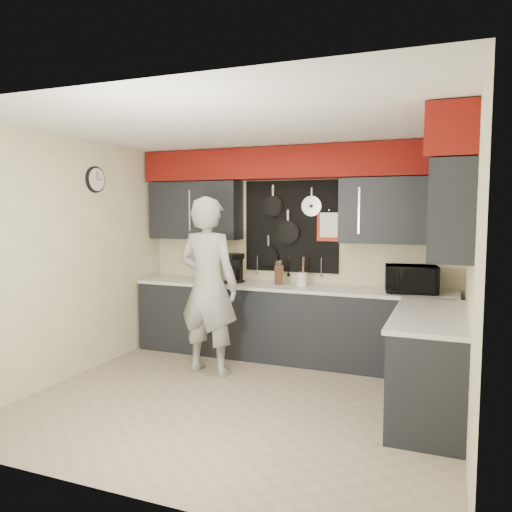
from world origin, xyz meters
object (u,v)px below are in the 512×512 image
at_px(utensil_crock, 302,279).
at_px(coffee_maker, 233,268).
at_px(person, 208,286).
at_px(microwave, 411,279).
at_px(knife_block, 279,275).

distance_m(utensil_crock, coffee_maker, 0.89).
height_order(utensil_crock, coffee_maker, coffee_maker).
relative_size(utensil_crock, person, 0.08).
bearing_deg(microwave, knife_block, 168.22).
xyz_separation_m(microwave, person, (-2.10, -0.80, -0.08)).
bearing_deg(microwave, utensil_crock, 167.97).
xyz_separation_m(microwave, coffee_maker, (-2.14, -0.03, 0.04)).
distance_m(microwave, person, 2.25).
relative_size(microwave, person, 0.28).
xyz_separation_m(microwave, knife_block, (-1.56, 0.05, -0.03)).
bearing_deg(knife_block, person, -141.58).
distance_m(knife_block, utensil_crock, 0.30).
distance_m(microwave, knife_block, 1.56).
bearing_deg(utensil_crock, person, -134.99).
height_order(knife_block, coffee_maker, coffee_maker).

